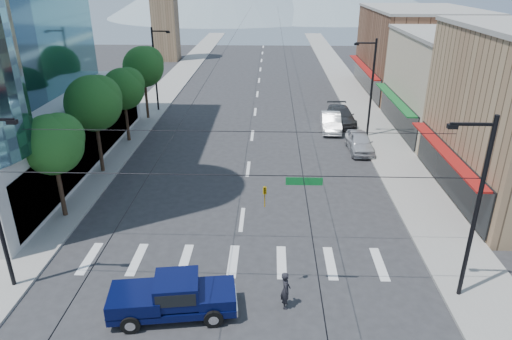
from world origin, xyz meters
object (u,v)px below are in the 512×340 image
at_px(parked_car_near, 360,142).
at_px(pickup_truck, 172,296).
at_px(pedestrian, 286,290).
at_px(parked_car_far, 341,116).
at_px(parked_car_mid, 331,122).

bearing_deg(parked_car_near, pickup_truck, -120.96).
xyz_separation_m(pickup_truck, parked_car_near, (11.96, 20.92, -0.17)).
bearing_deg(pedestrian, parked_car_near, -23.24).
bearing_deg(pedestrian, pickup_truck, 93.31).
bearing_deg(parked_car_far, pedestrian, -106.27).
xyz_separation_m(parked_car_mid, parked_car_far, (1.30, 2.23, -0.00)).
xyz_separation_m(pickup_truck, parked_car_far, (11.46, 28.74, -0.16)).
distance_m(pickup_truck, pedestrian, 5.11).
bearing_deg(parked_car_mid, pedestrian, -98.40).
bearing_deg(parked_car_near, parked_car_mid, 106.65).
height_order(parked_car_near, parked_car_far, parked_car_far).
bearing_deg(parked_car_far, parked_car_near, -89.77).
relative_size(pickup_truck, parked_car_near, 1.21).
distance_m(pedestrian, parked_car_far, 28.77).
distance_m(pedestrian, parked_car_mid, 26.32).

